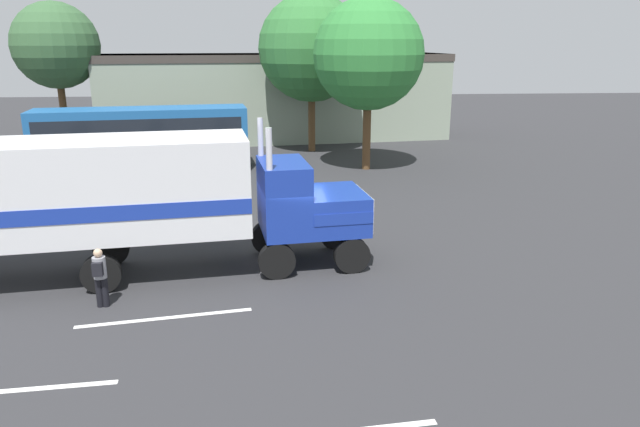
% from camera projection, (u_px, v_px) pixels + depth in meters
% --- Properties ---
extents(ground_plane, '(120.00, 120.00, 0.00)m').
position_uv_depth(ground_plane, '(286.00, 265.00, 18.59)').
color(ground_plane, '#2D2D30').
extents(lane_stripe_near, '(4.37, 0.85, 0.01)m').
position_uv_depth(lane_stripe_near, '(165.00, 318.00, 15.01)').
color(lane_stripe_near, silver).
rests_on(lane_stripe_near, ground_plane).
extents(lane_stripe_mid, '(4.40, 0.50, 0.01)m').
position_uv_depth(lane_stripe_mid, '(5.00, 391.00, 11.87)').
color(lane_stripe_mid, silver).
rests_on(lane_stripe_mid, ground_plane).
extents(semi_truck, '(14.37, 4.53, 4.50)m').
position_uv_depth(semi_truck, '(104.00, 195.00, 16.93)').
color(semi_truck, '#193399').
rests_on(semi_truck, ground_plane).
extents(person_bystander, '(0.34, 0.45, 1.63)m').
position_uv_depth(person_bystander, '(100.00, 275.00, 15.41)').
color(person_bystander, black).
rests_on(person_bystander, ground_plane).
extents(parked_bus, '(11.24, 3.98, 3.40)m').
position_uv_depth(parked_bus, '(142.00, 134.00, 31.20)').
color(parked_bus, '#1E5999').
rests_on(parked_bus, ground_plane).
extents(tree_left, '(6.50, 6.50, 9.61)m').
position_uv_depth(tree_left, '(311.00, 48.00, 35.95)').
color(tree_left, brown).
rests_on(tree_left, ground_plane).
extents(tree_center, '(5.83, 5.83, 9.04)m').
position_uv_depth(tree_center, '(368.00, 55.00, 30.74)').
color(tree_center, brown).
rests_on(tree_center, ground_plane).
extents(tree_right, '(5.27, 5.27, 9.16)m').
position_uv_depth(tree_right, '(56.00, 46.00, 36.22)').
color(tree_right, brown).
rests_on(tree_right, ground_plane).
extents(building_backdrop, '(24.59, 9.10, 5.93)m').
position_uv_depth(building_backdrop, '(277.00, 94.00, 41.58)').
color(building_backdrop, gray).
rests_on(building_backdrop, ground_plane).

